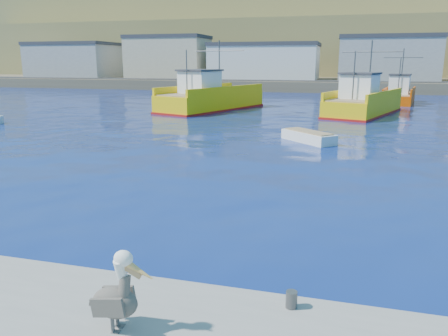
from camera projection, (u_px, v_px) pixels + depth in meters
name	position (u px, v px, depth m)	size (l,w,h in m)	color
ground	(192.00, 240.00, 11.59)	(260.00, 260.00, 0.00)	#071453
dock_bollards	(162.00, 281.00, 8.09)	(36.20, 0.20, 0.30)	#4C4C4C
far_shore	(333.00, 44.00, 111.77)	(200.00, 81.00, 24.00)	brown
trawler_yellow_a	(210.00, 98.00, 42.55)	(8.36, 13.34, 6.69)	#E6BC09
trawler_yellow_b	(363.00, 103.00, 38.69)	(7.33, 11.89, 6.51)	#E6BC09
boat_orange	(399.00, 94.00, 48.91)	(4.33, 8.26, 6.02)	#CA4303
skiff_mid	(308.00, 138.00, 25.70)	(3.43, 3.43, 0.78)	silver
pelican	(117.00, 296.00, 6.76)	(1.10, 0.47, 1.36)	#595451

